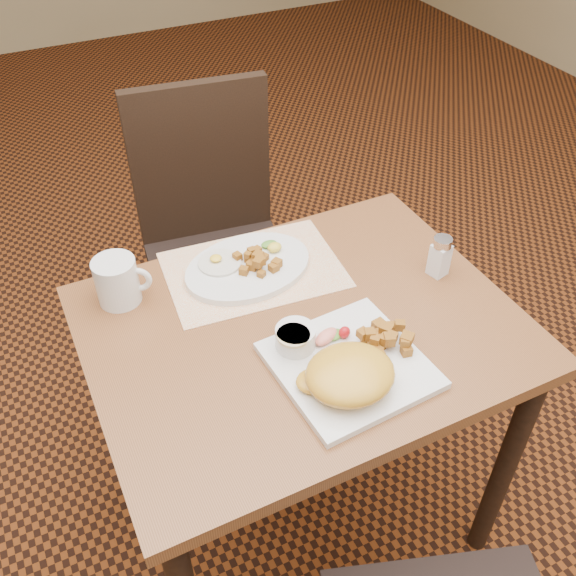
# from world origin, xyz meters

# --- Properties ---
(ground) EXTENTS (8.00, 8.00, 0.00)m
(ground) POSITION_xyz_m (0.00, 0.00, 0.00)
(ground) COLOR black
(ground) RESTS_ON ground
(table) EXTENTS (0.90, 0.70, 0.75)m
(table) POSITION_xyz_m (0.00, 0.00, 0.64)
(table) COLOR brown
(table) RESTS_ON ground
(chair_far) EXTENTS (0.47, 0.48, 0.97)m
(chair_far) POSITION_xyz_m (0.04, 0.67, 0.54)
(chair_far) COLOR black
(chair_far) RESTS_ON ground
(placemat) EXTENTS (0.42, 0.32, 0.00)m
(placemat) POSITION_xyz_m (-0.02, 0.21, 0.75)
(placemat) COLOR white
(placemat) RESTS_ON table
(plate_square) EXTENTS (0.30, 0.30, 0.02)m
(plate_square) POSITION_xyz_m (0.02, -0.15, 0.76)
(plate_square) COLOR silver
(plate_square) RESTS_ON table
(plate_oval) EXTENTS (0.33, 0.26, 0.02)m
(plate_oval) POSITION_xyz_m (-0.04, 0.21, 0.76)
(plate_oval) COLOR silver
(plate_oval) RESTS_ON placemat
(hollandaise_mound) EXTENTS (0.18, 0.15, 0.06)m
(hollandaise_mound) POSITION_xyz_m (-0.01, -0.20, 0.80)
(hollandaise_mound) COLOR gold
(hollandaise_mound) RESTS_ON plate_square
(ramekin) EXTENTS (0.08, 0.08, 0.04)m
(ramekin) POSITION_xyz_m (-0.05, -0.06, 0.79)
(ramekin) COLOR silver
(ramekin) RESTS_ON plate_square
(garnish_sq) EXTENTS (0.09, 0.05, 0.03)m
(garnish_sq) POSITION_xyz_m (0.03, -0.08, 0.78)
(garnish_sq) COLOR #387223
(garnish_sq) RESTS_ON plate_square
(fried_egg) EXTENTS (0.10, 0.10, 0.02)m
(fried_egg) POSITION_xyz_m (-0.09, 0.25, 0.77)
(fried_egg) COLOR white
(fried_egg) RESTS_ON plate_oval
(garnish_ov) EXTENTS (0.05, 0.05, 0.02)m
(garnish_ov) POSITION_xyz_m (0.04, 0.24, 0.78)
(garnish_ov) COLOR #387223
(garnish_ov) RESTS_ON plate_oval
(salt_shaker) EXTENTS (0.05, 0.05, 0.10)m
(salt_shaker) POSITION_xyz_m (0.35, 0.01, 0.80)
(salt_shaker) COLOR white
(salt_shaker) RESTS_ON table
(coffee_mug) EXTENTS (0.12, 0.09, 0.11)m
(coffee_mug) POSITION_xyz_m (-0.33, 0.25, 0.80)
(coffee_mug) COLOR silver
(coffee_mug) RESTS_ON table
(home_fries_sq) EXTENTS (0.10, 0.10, 0.04)m
(home_fries_sq) POSITION_xyz_m (0.11, -0.14, 0.78)
(home_fries_sq) COLOR #A6651A
(home_fries_sq) RESTS_ON plate_square
(home_fries_ov) EXTENTS (0.10, 0.10, 0.03)m
(home_fries_ov) POSITION_xyz_m (-0.02, 0.20, 0.78)
(home_fries_ov) COLOR #A6651A
(home_fries_ov) RESTS_ON plate_oval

